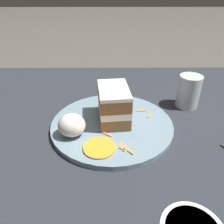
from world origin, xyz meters
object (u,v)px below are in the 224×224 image
at_px(cake_slice, 114,103).
at_px(orange_garnish, 99,148).
at_px(plate, 112,124).
at_px(cream_dollop, 72,125).
at_px(drinking_glass, 188,93).

bearing_deg(cake_slice, orange_garnish, 69.18).
xyz_separation_m(plate, cake_slice, (0.00, 0.02, 0.05)).
bearing_deg(plate, cream_dollop, -151.17).
height_order(plate, cake_slice, cake_slice).
xyz_separation_m(cream_dollop, orange_garnish, (0.06, -0.05, -0.03)).
distance_m(plate, cake_slice, 0.05).
bearing_deg(orange_garnish, cream_dollop, 142.95).
bearing_deg(drinking_glass, cake_slice, -158.07).
bearing_deg(cream_dollop, cake_slice, 36.26).
height_order(plate, cream_dollop, cream_dollop).
bearing_deg(orange_garnish, drinking_glass, 39.69).
distance_m(orange_garnish, drinking_glass, 0.33).
xyz_separation_m(orange_garnish, drinking_glass, (0.25, 0.21, 0.03)).
bearing_deg(plate, cake_slice, 78.31).
bearing_deg(cake_slice, drinking_glass, -164.06).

